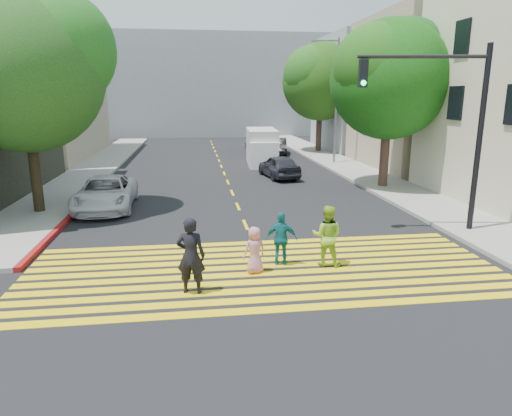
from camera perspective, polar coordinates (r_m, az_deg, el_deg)
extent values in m
plane|color=black|center=(11.94, 1.98, -10.00)|extent=(120.00, 120.00, 0.00)
cube|color=gray|center=(33.75, -19.08, 5.02)|extent=(3.00, 40.00, 0.15)
cube|color=gray|center=(28.17, 14.00, 3.75)|extent=(3.00, 60.00, 0.15)
cube|color=maroon|center=(18.12, -23.58, -2.51)|extent=(0.20, 8.00, 0.16)
cube|color=yellow|center=(10.86, 3.07, -12.50)|extent=(13.40, 0.35, 0.01)
cube|color=yellow|center=(11.35, 2.54, -11.28)|extent=(13.40, 0.35, 0.01)
cube|color=yellow|center=(11.84, 2.06, -10.17)|extent=(13.40, 0.35, 0.01)
cube|color=yellow|center=(12.34, 1.62, -9.14)|extent=(13.40, 0.35, 0.01)
cube|color=yellow|center=(12.84, 1.22, -8.19)|extent=(13.40, 0.35, 0.01)
cube|color=yellow|center=(13.35, 0.85, -7.31)|extent=(13.40, 0.35, 0.01)
cube|color=yellow|center=(13.85, 0.51, -6.49)|extent=(13.40, 0.35, 0.01)
cube|color=yellow|center=(14.37, 0.19, -5.74)|extent=(13.40, 0.35, 0.01)
cube|color=yellow|center=(14.88, -0.10, -5.03)|extent=(13.40, 0.35, 0.01)
cube|color=yellow|center=(15.40, -0.38, -4.38)|extent=(13.40, 0.35, 0.01)
cube|color=yellow|center=(17.53, -1.33, -2.10)|extent=(0.12, 1.40, 0.01)
cube|color=yellow|center=(20.42, -2.28, 0.20)|extent=(0.12, 1.40, 0.01)
cube|color=yellow|center=(23.33, -2.99, 1.93)|extent=(0.12, 1.40, 0.01)
cube|color=yellow|center=(26.27, -3.55, 3.27)|extent=(0.12, 1.40, 0.01)
cube|color=yellow|center=(29.21, -3.99, 4.34)|extent=(0.12, 1.40, 0.01)
cube|color=yellow|center=(32.17, -4.36, 5.21)|extent=(0.12, 1.40, 0.01)
cube|color=yellow|center=(35.14, -4.66, 5.94)|extent=(0.12, 1.40, 0.01)
cube|color=yellow|center=(38.10, -4.92, 6.55)|extent=(0.12, 1.40, 0.01)
cube|color=yellow|center=(41.08, -5.14, 7.08)|extent=(0.12, 1.40, 0.01)
cube|color=yellow|center=(44.06, -5.33, 7.53)|extent=(0.12, 1.40, 0.01)
cube|color=yellow|center=(47.04, -5.50, 7.93)|extent=(0.12, 1.40, 0.01)
cube|color=yellow|center=(50.02, -5.65, 8.28)|extent=(0.12, 1.40, 0.01)
cube|color=tan|center=(41.25, -28.53, 12.49)|extent=(12.00, 16.00, 10.00)
cube|color=tan|center=(34.21, 22.41, 13.15)|extent=(10.00, 10.00, 10.00)
cube|color=gray|center=(44.11, 15.16, 13.64)|extent=(10.00, 10.00, 10.00)
cube|color=gray|center=(58.79, -6.15, 14.94)|extent=(30.00, 8.00, 12.00)
cylinder|color=black|center=(20.84, -25.81, 3.59)|extent=(0.43, 0.43, 3.21)
sphere|color=#173A09|center=(20.61, -27.04, 14.79)|extent=(6.32, 6.32, 6.17)
sphere|color=#135511|center=(20.63, -23.66, 17.71)|extent=(4.74, 4.74, 4.63)
cylinder|color=#462C22|center=(25.15, 15.73, 5.98)|extent=(0.57, 0.57, 3.19)
sphere|color=black|center=(24.95, 16.35, 15.11)|extent=(7.31, 7.31, 6.01)
sphere|color=#103515|center=(26.00, 18.21, 16.90)|extent=(5.48, 5.48, 4.51)
sphere|color=#1B550C|center=(24.17, 14.73, 16.69)|extent=(5.12, 5.12, 4.21)
cylinder|color=black|center=(40.32, 7.84, 9.28)|extent=(0.60, 0.60, 3.38)
sphere|color=#15330F|center=(40.21, 8.04, 15.34)|extent=(8.15, 8.15, 6.43)
sphere|color=#0C3912|center=(41.24, 9.36, 16.60)|extent=(6.12, 6.12, 4.82)
sphere|color=#17480D|center=(39.43, 6.85, 16.34)|extent=(5.71, 5.71, 4.50)
imported|color=black|center=(11.43, -8.15, -5.93)|extent=(0.81, 0.62, 1.97)
imported|color=#8FC32E|center=(13.33, 8.86, -3.46)|extent=(1.06, 0.95, 1.79)
imported|color=#C4758E|center=(12.69, -0.19, -5.28)|extent=(0.76, 0.62, 1.33)
imported|color=#146671|center=(13.24, 3.20, -3.88)|extent=(0.99, 0.56, 1.59)
imported|color=silver|center=(20.89, -18.25, 1.78)|extent=(2.45, 5.11, 1.41)
imported|color=#22232B|center=(27.59, 2.88, 5.24)|extent=(2.24, 4.26, 1.38)
imported|color=slate|center=(42.44, -0.08, 8.23)|extent=(2.07, 4.57, 1.30)
imported|color=black|center=(38.95, 2.77, 7.72)|extent=(2.05, 4.19, 1.32)
cube|color=silver|center=(33.21, 0.70, 7.69)|extent=(2.36, 5.13, 2.50)
cube|color=white|center=(31.07, 1.00, 6.61)|extent=(1.98, 1.34, 1.80)
cylinder|color=black|center=(31.49, -0.52, 5.70)|extent=(0.30, 0.72, 0.70)
cylinder|color=black|center=(31.61, 2.39, 5.72)|extent=(0.30, 0.72, 0.70)
cylinder|color=black|center=(35.05, -0.84, 6.54)|extent=(0.30, 0.72, 0.70)
cylinder|color=black|center=(35.16, 1.78, 6.55)|extent=(0.30, 0.72, 0.70)
cylinder|color=black|center=(17.70, 26.11, 7.40)|extent=(0.22, 0.22, 6.52)
cylinder|color=black|center=(16.87, 20.16, 17.35)|extent=(4.32, 0.78, 0.13)
cube|color=black|center=(16.32, 13.24, 16.04)|extent=(0.32, 0.32, 0.91)
sphere|color=#0BD641|center=(16.16, 13.30, 14.98)|extent=(0.20, 0.20, 0.17)
cylinder|color=slate|center=(33.28, 10.00, 12.82)|extent=(0.16, 0.16, 8.66)
cylinder|color=slate|center=(33.27, 8.78, 20.01)|extent=(1.74, 0.20, 0.12)
cube|color=gray|center=(33.09, 7.40, 20.00)|extent=(0.49, 0.24, 0.14)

